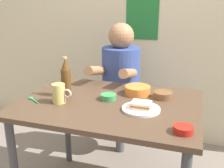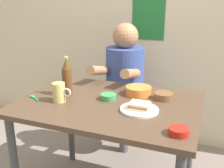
{
  "view_description": "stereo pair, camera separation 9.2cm",
  "coord_description": "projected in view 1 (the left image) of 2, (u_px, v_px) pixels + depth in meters",
  "views": [
    {
      "loc": [
        0.48,
        -1.43,
        1.34
      ],
      "look_at": [
        0.0,
        0.05,
        0.84
      ],
      "focal_mm": 42.02,
      "sensor_mm": 36.0,
      "label": 1
    },
    {
      "loc": [
        0.57,
        -1.4,
        1.34
      ],
      "look_at": [
        0.0,
        0.05,
        0.84
      ],
      "focal_mm": 42.02,
      "sensor_mm": 36.0,
      "label": 2
    }
  ],
  "objects": [
    {
      "name": "wall_back",
      "position": [
        146.0,
        5.0,
        2.4
      ],
      "size": [
        4.4,
        0.09,
        2.6
      ],
      "color": "beige",
      "rests_on": "ground"
    },
    {
      "name": "dining_table",
      "position": [
        110.0,
        115.0,
        1.65
      ],
      "size": [
        1.1,
        0.8,
        0.74
      ],
      "color": "#4C3828",
      "rests_on": "ground"
    },
    {
      "name": "stool",
      "position": [
        120.0,
        116.0,
        2.35
      ],
      "size": [
        0.34,
        0.34,
        0.45
      ],
      "color": "#4C4C51",
      "rests_on": "ground"
    },
    {
      "name": "person_seated",
      "position": [
        120.0,
        72.0,
        2.21
      ],
      "size": [
        0.33,
        0.56,
        0.72
      ],
      "color": "#33478C",
      "rests_on": "stool"
    },
    {
      "name": "plate_orange",
      "position": [
        141.0,
        109.0,
        1.5
      ],
      "size": [
        0.22,
        0.22,
        0.01
      ],
      "primitive_type": "cylinder",
      "color": "silver",
      "rests_on": "dining_table"
    },
    {
      "name": "sandwich",
      "position": [
        141.0,
        105.0,
        1.49
      ],
      "size": [
        0.11,
        0.09,
        0.04
      ],
      "color": "beige",
      "rests_on": "plate_orange"
    },
    {
      "name": "beer_mug",
      "position": [
        59.0,
        93.0,
        1.59
      ],
      "size": [
        0.13,
        0.08,
        0.12
      ],
      "color": "#D1BC66",
      "rests_on": "dining_table"
    },
    {
      "name": "beer_bottle",
      "position": [
        66.0,
        79.0,
        1.68
      ],
      "size": [
        0.06,
        0.06,
        0.26
      ],
      "color": "#593819",
      "rests_on": "dining_table"
    },
    {
      "name": "soup_bowl_orange",
      "position": [
        138.0,
        90.0,
        1.75
      ],
      "size": [
        0.17,
        0.17,
        0.05
      ],
      "color": "orange",
      "rests_on": "dining_table"
    },
    {
      "name": "dip_bowl_green",
      "position": [
        108.0,
        97.0,
        1.66
      ],
      "size": [
        0.1,
        0.1,
        0.03
      ],
      "color": "#388C4C",
      "rests_on": "dining_table"
    },
    {
      "name": "sambal_bowl_red",
      "position": [
        183.0,
        129.0,
        1.24
      ],
      "size": [
        0.1,
        0.1,
        0.03
      ],
      "color": "#B21E14",
      "rests_on": "dining_table"
    },
    {
      "name": "condiment_bowl_brown",
      "position": [
        163.0,
        95.0,
        1.68
      ],
      "size": [
        0.12,
        0.12,
        0.04
      ],
      "color": "brown",
      "rests_on": "dining_table"
    },
    {
      "name": "spoon",
      "position": [
        32.0,
        99.0,
        1.65
      ],
      "size": [
        0.11,
        0.07,
        0.01
      ],
      "color": "#26A559",
      "rests_on": "dining_table"
    }
  ]
}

